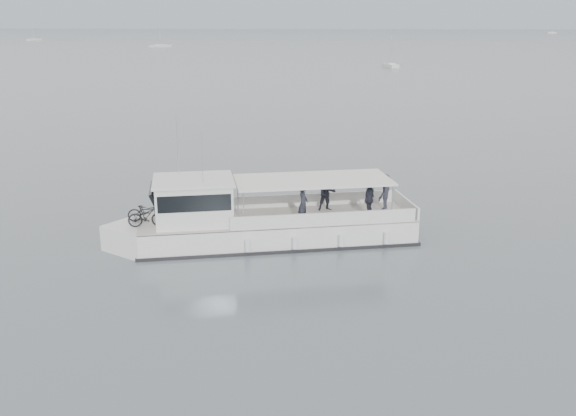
{
  "coord_description": "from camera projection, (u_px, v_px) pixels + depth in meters",
  "views": [
    {
      "loc": [
        5.59,
        -24.86,
        9.93
      ],
      "look_at": [
        3.4,
        2.86,
        1.6
      ],
      "focal_mm": 40.0,
      "sensor_mm": 36.0,
      "label": 1
    }
  ],
  "objects": [
    {
      "name": "ground",
      "position": [
        202.0,
        262.0,
        27.02
      ],
      "size": [
        1400.0,
        1400.0,
        0.0
      ],
      "primitive_type": "plane",
      "color": "slate",
      "rests_on": "ground"
    },
    {
      "name": "headland",
      "position": [
        334.0,
        12.0,
        557.81
      ],
      "size": [
        1400.0,
        90.0,
        28.0
      ],
      "primitive_type": "cube",
      "color": "#939EA8",
      "rests_on": "ground"
    },
    {
      "name": "moored_fleet",
      "position": [
        367.0,
        45.0,
        222.0
      ],
      "size": [
        371.82,
        326.27,
        9.3
      ],
      "color": "white",
      "rests_on": "ground"
    },
    {
      "name": "tour_boat",
      "position": [
        250.0,
        222.0,
        29.06
      ],
      "size": [
        14.15,
        6.31,
        5.93
      ],
      "rotation": [
        0.0,
        0.0,
        0.24
      ],
      "color": "white",
      "rests_on": "ground"
    }
  ]
}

